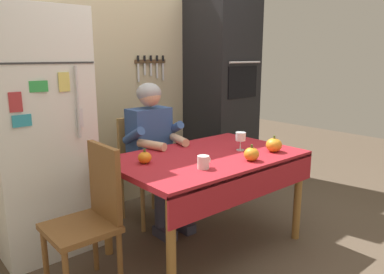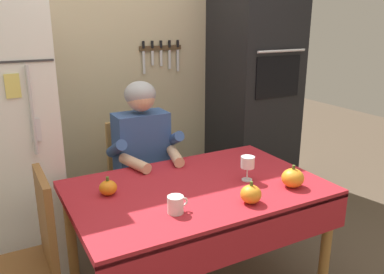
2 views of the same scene
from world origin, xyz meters
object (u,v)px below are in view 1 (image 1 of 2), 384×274
dining_table (209,166)px  chair_behind_person (143,164)px  refrigerator (36,133)px  seated_person (154,143)px  chair_left_side (91,213)px  pumpkin_small (145,158)px  coffee_mug (203,162)px  wine_glass (241,137)px  wall_oven (221,94)px  pumpkin_medium (274,145)px  pumpkin_large (251,154)px

dining_table → chair_behind_person: size_ratio=1.51×
refrigerator → seated_person: bearing=-17.7°
refrigerator → chair_left_side: refrigerator is taller
dining_table → pumpkin_small: pumpkin_small is taller
dining_table → coffee_mug: (-0.24, -0.21, 0.13)m
seated_person → wine_glass: seated_person is taller
wall_oven → chair_behind_person: wall_oven is taller
refrigerator → pumpkin_small: size_ratio=17.57×
refrigerator → chair_behind_person: refrigerator is taller
coffee_mug → dining_table: bearing=40.4°
seated_person → chair_behind_person: bearing=90.0°
wine_glass → dining_table: bearing=170.5°
refrigerator → chair_left_side: (0.05, -0.78, -0.39)m
wall_oven → pumpkin_medium: size_ratio=16.50×
wall_oven → pumpkin_small: 1.73m
pumpkin_large → wall_oven: bearing=53.1°
wine_glass → pumpkin_small: size_ratio=1.42×
refrigerator → wine_glass: (1.24, -0.93, -0.05)m
dining_table → pumpkin_medium: pumpkin_medium is taller
dining_table → wine_glass: (0.29, -0.05, 0.19)m
wall_oven → dining_table: wall_oven is taller
pumpkin_small → pumpkin_large: bearing=-35.7°
chair_behind_person → coffee_mug: chair_behind_person is taller
dining_table → seated_person: size_ratio=1.12×
coffee_mug → pumpkin_medium: bearing=-2.8°
chair_behind_person → chair_left_side: 1.07m
chair_behind_person → pumpkin_medium: bearing=-62.8°
dining_table → coffee_mug: 0.35m
wall_oven → pumpkin_large: 1.54m
seated_person → pumpkin_small: bearing=-130.8°
pumpkin_small → dining_table: bearing=-16.9°
pumpkin_large → wine_glass: bearing=57.6°
dining_table → seated_person: seated_person is taller
coffee_mug → chair_left_side: bearing=154.4°
chair_behind_person → coffee_mug: size_ratio=8.67×
wall_oven → pumpkin_medium: bearing=-116.9°
wall_oven → coffee_mug: size_ratio=19.57×
dining_table → wine_glass: size_ratio=9.65×
wall_oven → chair_behind_person: 1.25m
wine_glass → pumpkin_medium: 0.26m
pumpkin_medium → pumpkin_small: pumpkin_medium is taller
dining_table → coffee_mug: size_ratio=13.05×
wine_glass → pumpkin_medium: size_ratio=1.14×
chair_left_side → pumpkin_large: chair_left_side is taller
dining_table → pumpkin_large: pumpkin_large is taller
dining_table → wine_glass: wine_glass is taller
pumpkin_small → refrigerator: bearing=122.9°
chair_behind_person → coffee_mug: (-0.17, -1.00, 0.27)m
wall_oven → coffee_mug: (-1.29, -1.13, -0.27)m
refrigerator → coffee_mug: 1.30m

